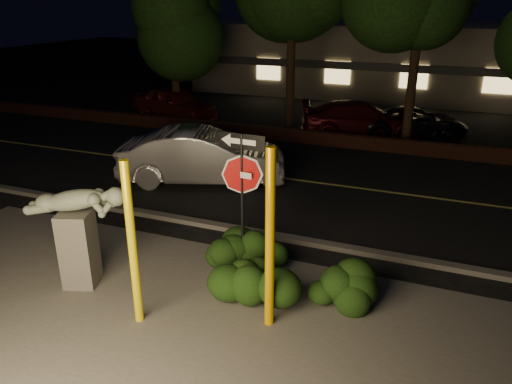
# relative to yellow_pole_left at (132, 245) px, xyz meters

# --- Properties ---
(ground) EXTENTS (90.00, 90.00, 0.00)m
(ground) POSITION_rel_yellow_pole_left_xyz_m (0.63, 11.08, -1.51)
(ground) COLOR black
(ground) RESTS_ON ground
(patio) EXTENTS (14.00, 6.00, 0.02)m
(patio) POSITION_rel_yellow_pole_left_xyz_m (0.63, 0.08, -1.50)
(patio) COLOR #4C4944
(patio) RESTS_ON ground
(road) EXTENTS (80.00, 8.00, 0.01)m
(road) POSITION_rel_yellow_pole_left_xyz_m (0.63, 8.08, -1.50)
(road) COLOR black
(road) RESTS_ON ground
(lane_marking) EXTENTS (80.00, 0.12, 0.00)m
(lane_marking) POSITION_rel_yellow_pole_left_xyz_m (0.63, 8.08, -1.49)
(lane_marking) COLOR #BAB04A
(lane_marking) RESTS_ON road
(curb) EXTENTS (80.00, 0.25, 0.12)m
(curb) POSITION_rel_yellow_pole_left_xyz_m (0.63, 3.98, -1.45)
(curb) COLOR #4C4944
(curb) RESTS_ON ground
(brick_wall) EXTENTS (40.00, 0.35, 0.50)m
(brick_wall) POSITION_rel_yellow_pole_left_xyz_m (0.63, 12.38, -1.26)
(brick_wall) COLOR #401E14
(brick_wall) RESTS_ON ground
(parking_lot) EXTENTS (40.00, 12.00, 0.01)m
(parking_lot) POSITION_rel_yellow_pole_left_xyz_m (0.63, 18.08, -1.50)
(parking_lot) COLOR black
(parking_lot) RESTS_ON ground
(building) EXTENTS (22.00, 10.20, 4.00)m
(building) POSITION_rel_yellow_pole_left_xyz_m (0.63, 26.07, 0.49)
(building) COLOR #676152
(building) RESTS_ON ground
(yellow_pole_left) EXTENTS (0.15, 0.15, 3.02)m
(yellow_pole_left) POSITION_rel_yellow_pole_left_xyz_m (0.00, 0.00, 0.00)
(yellow_pole_left) COLOR yellow
(yellow_pole_left) RESTS_ON ground
(yellow_pole_right) EXTENTS (0.16, 0.16, 3.26)m
(yellow_pole_right) POSITION_rel_yellow_pole_left_xyz_m (2.19, 0.77, 0.12)
(yellow_pole_right) COLOR #E4A500
(yellow_pole_right) RESTS_ON ground
(signpost) EXTENTS (1.00, 0.11, 2.94)m
(signpost) POSITION_rel_yellow_pole_left_xyz_m (0.96, 2.46, 0.58)
(signpost) COLOR black
(signpost) RESTS_ON ground
(sculpture) EXTENTS (1.94, 1.09, 2.10)m
(sculpture) POSITION_rel_yellow_pole_left_xyz_m (-1.73, 0.64, -0.21)
(sculpture) COLOR #4C4944
(sculpture) RESTS_ON ground
(hedge_center) EXTENTS (1.88, 1.29, 0.89)m
(hedge_center) POSITION_rel_yellow_pole_left_xyz_m (1.07, 2.41, -1.06)
(hedge_center) COLOR black
(hedge_center) RESTS_ON ground
(hedge_right) EXTENTS (1.84, 1.31, 1.08)m
(hedge_right) POSITION_rel_yellow_pole_left_xyz_m (1.71, 1.47, -0.97)
(hedge_right) COLOR black
(hedge_right) RESTS_ON ground
(hedge_far_right) EXTENTS (1.37, 0.86, 0.94)m
(hedge_far_right) POSITION_rel_yellow_pole_left_xyz_m (3.17, 1.79, -1.04)
(hedge_far_right) COLOR black
(hedge_far_right) RESTS_ON ground
(silver_sedan) EXTENTS (5.36, 3.37, 1.67)m
(silver_sedan) POSITION_rel_yellow_pole_left_xyz_m (-2.28, 6.88, -0.68)
(silver_sedan) COLOR #B8B7BD
(silver_sedan) RESTS_ON ground
(parked_car_red) EXTENTS (4.71, 2.93, 1.50)m
(parked_car_red) POSITION_rel_yellow_pole_left_xyz_m (-7.54, 14.19, -0.76)
(parked_car_red) COLOR maroon
(parked_car_red) RESTS_ON ground
(parked_car_darkred) EXTENTS (5.33, 3.45, 1.44)m
(parked_car_darkred) POSITION_rel_yellow_pole_left_xyz_m (1.27, 14.24, -0.79)
(parked_car_darkred) COLOR #3B090C
(parked_car_darkred) RESTS_ON ground
(parked_car_dark) EXTENTS (4.82, 3.36, 1.22)m
(parked_car_dark) POSITION_rel_yellow_pole_left_xyz_m (3.25, 14.97, -0.90)
(parked_car_dark) COLOR black
(parked_car_dark) RESTS_ON ground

